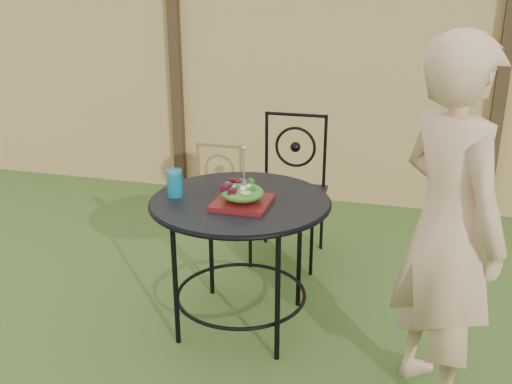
{
  "coord_description": "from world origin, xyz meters",
  "views": [
    {
      "loc": [
        0.67,
        -2.43,
        1.73
      ],
      "look_at": [
        -0.05,
        0.2,
        0.75
      ],
      "focal_mm": 40.0,
      "sensor_mm": 36.0,
      "label": 1
    }
  ],
  "objects_px": {
    "patio_table": "(240,224)",
    "salad_plate": "(242,203)",
    "diner": "(448,229)",
    "patio_chair": "(290,185)"
  },
  "relations": [
    {
      "from": "diner",
      "to": "salad_plate",
      "type": "height_order",
      "value": "diner"
    },
    {
      "from": "salad_plate",
      "to": "diner",
      "type": "bearing_deg",
      "value": -13.41
    },
    {
      "from": "diner",
      "to": "patio_table",
      "type": "bearing_deg",
      "value": 37.42
    },
    {
      "from": "diner",
      "to": "salad_plate",
      "type": "distance_m",
      "value": 0.98
    },
    {
      "from": "patio_chair",
      "to": "diner",
      "type": "xyz_separation_m",
      "value": [
        0.92,
        -1.21,
        0.29
      ]
    },
    {
      "from": "patio_chair",
      "to": "salad_plate",
      "type": "xyz_separation_m",
      "value": [
        -0.03,
        -0.98,
        0.23
      ]
    },
    {
      "from": "patio_table",
      "to": "salad_plate",
      "type": "distance_m",
      "value": 0.17
    },
    {
      "from": "patio_table",
      "to": "diner",
      "type": "bearing_deg",
      "value": -17.17
    },
    {
      "from": "patio_chair",
      "to": "diner",
      "type": "bearing_deg",
      "value": -52.77
    },
    {
      "from": "salad_plate",
      "to": "patio_chair",
      "type": "bearing_deg",
      "value": 88.19
    }
  ]
}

